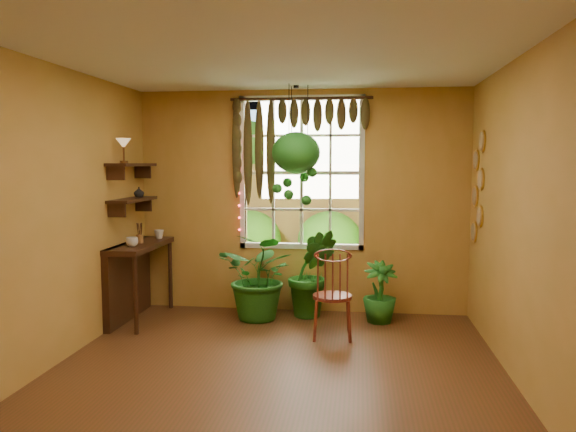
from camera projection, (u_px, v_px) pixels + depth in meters
name	position (u px, v px, depth m)	size (l,w,h in m)	color
floor	(273.00, 379.00, 4.74)	(4.50, 4.50, 0.00)	#582C19
ceiling	(272.00, 53.00, 4.48)	(4.50, 4.50, 0.00)	silver
wall_back	(301.00, 202.00, 6.83)	(4.00, 4.00, 0.00)	#BD8A40
wall_left	(45.00, 217.00, 4.87)	(4.50, 4.50, 0.00)	#BD8A40
wall_right	(527.00, 224.00, 4.36)	(4.50, 4.50, 0.00)	#BD8A40
window	(302.00, 173.00, 6.83)	(1.52, 0.10, 1.86)	silver
valance_vine	(294.00, 124.00, 6.67)	(1.70, 0.12, 1.10)	#33170E
string_lights	(239.00, 169.00, 6.83)	(0.03, 0.03, 1.54)	#FF2633
wall_plates	(478.00, 188.00, 6.11)	(0.04, 0.32, 1.10)	beige
counter_ledge	(132.00, 273.00, 6.51)	(0.40, 1.20, 0.90)	#33170E
shelf_lower	(133.00, 200.00, 6.43)	(0.25, 0.90, 0.04)	#33170E
shelf_upper	(132.00, 165.00, 6.39)	(0.25, 0.90, 0.04)	#33170E
backyard	(337.00, 189.00, 11.37)	(14.00, 10.00, 12.00)	#295518
windsor_chair	(332.00, 308.00, 5.84)	(0.43, 0.46, 1.10)	maroon
potted_plant_left	(261.00, 276.00, 6.50)	(0.92, 0.80, 1.02)	#165418
potted_plant_mid	(312.00, 273.00, 6.62)	(0.58, 0.46, 1.05)	#165418
potted_plant_right	(380.00, 292.00, 6.41)	(0.39, 0.39, 0.70)	#165418
hanging_basket	(296.00, 157.00, 6.42)	(0.55, 0.55, 1.38)	black
cup_a	(132.00, 242.00, 6.18)	(0.13, 0.13, 0.11)	silver
cup_b	(159.00, 234.00, 6.84)	(0.11, 0.11, 0.11)	beige
brush_jar	(140.00, 233.00, 6.45)	(0.08, 0.08, 0.30)	brown
shelf_vase	(139.00, 192.00, 6.59)	(0.12, 0.12, 0.12)	#B2AD99
tiffany_lamp	(124.00, 145.00, 6.12)	(0.16, 0.16, 0.27)	brown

